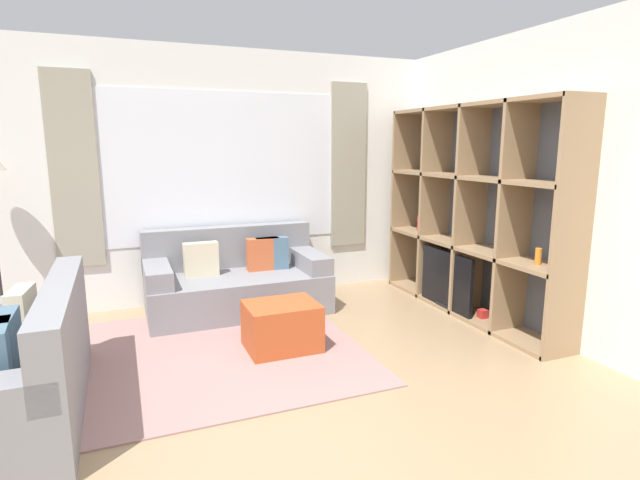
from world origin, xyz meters
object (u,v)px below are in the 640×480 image
object	(u,v)px
shelving_unit	(473,215)
couch_side	(12,372)
couch_main	(237,281)
ottoman	(282,326)

from	to	relation	value
shelving_unit	couch_side	bearing A→B (deg)	-171.49
couch_main	couch_side	bearing A→B (deg)	-138.76
couch_main	shelving_unit	bearing A→B (deg)	-23.53
ottoman	couch_main	bearing A→B (deg)	95.83
shelving_unit	couch_main	bearing A→B (deg)	156.47
shelving_unit	couch_main	xyz separation A→B (m)	(-2.20, 0.96, -0.70)
shelving_unit	ottoman	size ratio (longest dim) A/B	4.15
couch_main	couch_side	size ratio (longest dim) A/B	1.04
shelving_unit	couch_main	distance (m)	2.50
couch_main	couch_side	world-z (taller)	same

